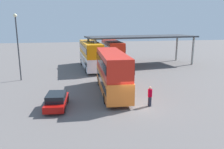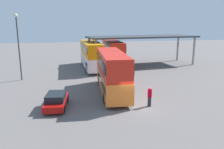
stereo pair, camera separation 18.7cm
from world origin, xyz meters
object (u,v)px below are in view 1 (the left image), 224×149
(lamppost_tall, at_px, (17,40))
(double_decker_main, at_px, (112,71))
(parked_hatchback, at_px, (57,101))
(pedestrian_waiting, at_px, (150,96))
(double_decker_near_canopy, at_px, (91,54))
(double_decker_mid_row, at_px, (112,52))

(lamppost_tall, bearing_deg, double_decker_main, -35.28)
(parked_hatchback, distance_m, lamppost_tall, 12.76)
(lamppost_tall, bearing_deg, parked_hatchback, -65.15)
(lamppost_tall, xyz_separation_m, pedestrian_waiting, (13.13, -11.96, -4.31))
(lamppost_tall, bearing_deg, double_decker_near_canopy, 32.69)
(double_decker_main, height_order, pedestrian_waiting, double_decker_main)
(parked_hatchback, xyz_separation_m, lamppost_tall, (-5.01, 10.82, 4.55))
(pedestrian_waiting, bearing_deg, double_decker_mid_row, -86.10)
(double_decker_main, distance_m, parked_hatchback, 6.70)
(double_decker_main, relative_size, double_decker_mid_row, 0.95)
(double_decker_main, xyz_separation_m, double_decker_near_canopy, (-0.90, 13.69, -0.02))
(double_decker_main, height_order, parked_hatchback, double_decker_main)
(double_decker_main, height_order, lamppost_tall, lamppost_tall)
(parked_hatchback, distance_m, pedestrian_waiting, 8.20)
(double_decker_main, distance_m, lamppost_tall, 13.26)
(parked_hatchback, relative_size, pedestrian_waiting, 2.30)
(double_decker_main, distance_m, double_decker_mid_row, 15.87)
(parked_hatchback, distance_m, double_decker_mid_row, 20.84)
(parked_hatchback, xyz_separation_m, pedestrian_waiting, (8.12, -1.14, 0.24))
(double_decker_near_canopy, height_order, lamppost_tall, lamppost_tall)
(pedestrian_waiting, bearing_deg, lamppost_tall, -37.04)
(lamppost_tall, distance_m, pedestrian_waiting, 18.27)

